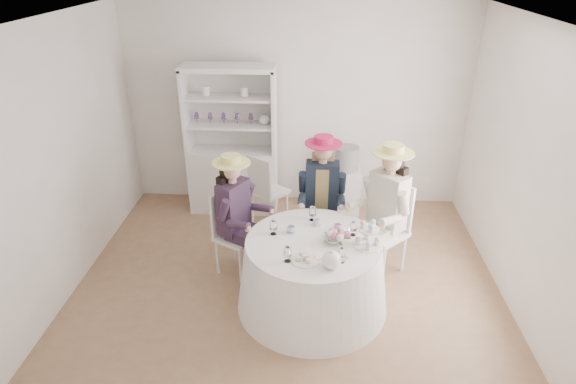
{
  "coord_description": "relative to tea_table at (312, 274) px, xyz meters",
  "views": [
    {
      "loc": [
        0.24,
        -4.19,
        3.23
      ],
      "look_at": [
        0.0,
        0.1,
        1.05
      ],
      "focal_mm": 30.0,
      "sensor_mm": 36.0,
      "label": 1
    }
  ],
  "objects": [
    {
      "name": "ground",
      "position": [
        -0.27,
        0.33,
        -0.37
      ],
      "size": [
        4.5,
        4.5,
        0.0
      ],
      "primitive_type": "plane",
      "color": "#846042",
      "rests_on": "ground"
    },
    {
      "name": "ceiling",
      "position": [
        -0.27,
        0.33,
        2.33
      ],
      "size": [
        4.5,
        4.5,
        0.0
      ],
      "primitive_type": "plane",
      "rotation": [
        3.14,
        0.0,
        0.0
      ],
      "color": "white",
      "rests_on": "wall_back"
    },
    {
      "name": "wall_back",
      "position": [
        -0.27,
        2.33,
        0.98
      ],
      "size": [
        4.5,
        0.0,
        4.5
      ],
      "primitive_type": "plane",
      "rotation": [
        1.57,
        0.0,
        0.0
      ],
      "color": "silver",
      "rests_on": "ground"
    },
    {
      "name": "wall_front",
      "position": [
        -0.27,
        -1.67,
        0.98
      ],
      "size": [
        4.5,
        0.0,
        4.5
      ],
      "primitive_type": "plane",
      "rotation": [
        -1.57,
        0.0,
        0.0
      ],
      "color": "silver",
      "rests_on": "ground"
    },
    {
      "name": "wall_left",
      "position": [
        -2.52,
        0.33,
        0.98
      ],
      "size": [
        0.0,
        4.5,
        4.5
      ],
      "primitive_type": "plane",
      "rotation": [
        1.57,
        0.0,
        1.57
      ],
      "color": "silver",
      "rests_on": "ground"
    },
    {
      "name": "wall_right",
      "position": [
        1.98,
        0.33,
        0.98
      ],
      "size": [
        0.0,
        4.5,
        4.5
      ],
      "primitive_type": "plane",
      "rotation": [
        1.57,
        0.0,
        -1.57
      ],
      "color": "silver",
      "rests_on": "ground"
    },
    {
      "name": "tea_table",
      "position": [
        0.0,
        0.0,
        0.0
      ],
      "size": [
        1.5,
        1.5,
        0.75
      ],
      "rotation": [
        0.0,
        0.0,
        0.29
      ],
      "color": "white",
      "rests_on": "ground"
    },
    {
      "name": "hutch",
      "position": [
        -1.09,
        2.0,
        0.33
      ],
      "size": [
        1.31,
        0.83,
        1.97
      ],
      "rotation": [
        0.0,
        0.0,
        0.36
      ],
      "color": "silver",
      "rests_on": "ground"
    },
    {
      "name": "side_table",
      "position": [
        0.42,
        1.98,
        -0.06
      ],
      "size": [
        0.41,
        0.41,
        0.62
      ],
      "primitive_type": "cube",
      "rotation": [
        0.0,
        0.0,
        -0.04
      ],
      "color": "silver",
      "rests_on": "ground"
    },
    {
      "name": "hatbox",
      "position": [
        0.42,
        1.98,
        0.41
      ],
      "size": [
        0.36,
        0.36,
        0.31
      ],
      "primitive_type": "cylinder",
      "rotation": [
        0.0,
        0.0,
        0.14
      ],
      "color": "black",
      "rests_on": "side_table"
    },
    {
      "name": "guest_left",
      "position": [
        -0.82,
        0.52,
        0.41
      ],
      "size": [
        0.59,
        0.54,
        1.39
      ],
      "rotation": [
        0.0,
        0.0,
        1.07
      ],
      "color": "silver",
      "rests_on": "ground"
    },
    {
      "name": "guest_mid",
      "position": [
        0.09,
        0.98,
        0.44
      ],
      "size": [
        0.52,
        0.54,
        1.44
      ],
      "rotation": [
        0.0,
        0.0,
        -0.02
      ],
      "color": "silver",
      "rests_on": "ground"
    },
    {
      "name": "guest_right",
      "position": [
        0.75,
        0.62,
        0.48
      ],
      "size": [
        0.64,
        0.63,
        1.5
      ],
      "rotation": [
        0.0,
        0.0,
        -0.81
      ],
      "color": "silver",
      "rests_on": "ground"
    },
    {
      "name": "spare_chair",
      "position": [
        -0.62,
        1.55,
        0.15
      ],
      "size": [
        0.56,
        0.56,
        0.97
      ],
      "rotation": [
        0.0,
        0.0,
        2.49
      ],
      "color": "silver",
      "rests_on": "ground"
    },
    {
      "name": "teacup_a",
      "position": [
        -0.22,
        0.15,
        0.41
      ],
      "size": [
        0.09,
        0.09,
        0.06
      ],
      "primitive_type": "imported",
      "rotation": [
        0.0,
        0.0,
        0.21
      ],
      "color": "white",
      "rests_on": "tea_table"
    },
    {
      "name": "teacup_b",
      "position": [
        0.03,
        0.3,
        0.41
      ],
      "size": [
        0.06,
        0.06,
        0.06
      ],
      "primitive_type": "imported",
      "rotation": [
        0.0,
        0.0,
        -0.01
      ],
      "color": "white",
      "rests_on": "tea_table"
    },
    {
      "name": "teacup_c",
      "position": [
        0.23,
        0.2,
        0.41
      ],
      "size": [
        0.11,
        0.11,
        0.07
      ],
      "primitive_type": "imported",
      "rotation": [
        0.0,
        0.0,
        0.41
      ],
      "color": "white",
      "rests_on": "tea_table"
    },
    {
      "name": "flower_bowl",
      "position": [
        0.19,
        0.0,
        0.4
      ],
      "size": [
        0.26,
        0.26,
        0.05
      ],
      "primitive_type": "imported",
      "rotation": [
        0.0,
        0.0,
        0.43
      ],
      "color": "white",
      "rests_on": "tea_table"
    },
    {
      "name": "flower_arrangement",
      "position": [
        0.22,
        0.0,
        0.47
      ],
      "size": [
        0.18,
        0.19,
        0.07
      ],
      "rotation": [
        0.0,
        0.0,
        0.4
      ],
      "color": "#D26980",
      "rests_on": "tea_table"
    },
    {
      "name": "table_teapot",
      "position": [
        0.16,
        -0.4,
        0.45
      ],
      "size": [
        0.24,
        0.17,
        0.18
      ],
      "rotation": [
        0.0,
        0.0,
        -0.12
      ],
      "color": "white",
      "rests_on": "tea_table"
    },
    {
      "name": "sandwich_plate",
      "position": [
        -0.06,
        -0.31,
        0.39
      ],
      "size": [
        0.27,
        0.27,
        0.06
      ],
      "rotation": [
        0.0,
        0.0,
        0.38
      ],
      "color": "white",
      "rests_on": "tea_table"
    },
    {
      "name": "cupcake_stand",
      "position": [
        0.51,
        -0.04,
        0.47
      ],
      "size": [
        0.27,
        0.27,
        0.25
      ],
      "rotation": [
        0.0,
        0.0,
        -0.02
      ],
      "color": "white",
      "rests_on": "tea_table"
    },
    {
      "name": "stemware_set",
      "position": [
        0.0,
        -0.0,
        0.45
      ],
      "size": [
        0.85,
        0.82,
        0.15
      ],
      "color": "white",
      "rests_on": "tea_table"
    }
  ]
}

